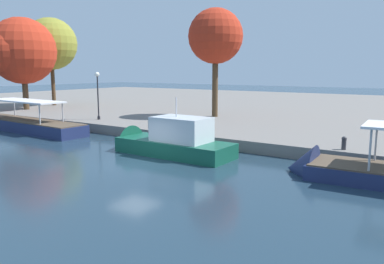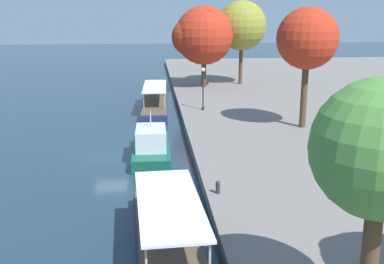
{
  "view_description": "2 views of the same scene",
  "coord_description": "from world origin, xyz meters",
  "px_view_note": "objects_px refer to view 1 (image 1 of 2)",
  "views": [
    {
      "loc": [
        14.89,
        -16.07,
        5.35
      ],
      "look_at": [
        -0.15,
        6.18,
        1.03
      ],
      "focal_mm": 36.06,
      "sensor_mm": 36.0,
      "label": 1
    },
    {
      "loc": [
        34.79,
        3.21,
        11.3
      ],
      "look_at": [
        0.66,
        6.32,
        1.97
      ],
      "focal_mm": 43.66,
      "sensor_mm": 36.0,
      "label": 2
    }
  ],
  "objects_px": {
    "tour_boat_0": "(21,126)",
    "tree_4": "(215,36)",
    "mooring_bollard_0": "(344,143)",
    "motor_yacht_1": "(167,144)",
    "lamp_post": "(98,89)",
    "tree_0": "(50,42)",
    "tree_1": "(20,51)"
  },
  "relations": [
    {
      "from": "tree_1",
      "to": "tree_4",
      "type": "xyz_separation_m",
      "value": [
        21.73,
        6.72,
        1.07
      ]
    },
    {
      "from": "tour_boat_0",
      "to": "tree_0",
      "type": "relative_size",
      "value": 1.35
    },
    {
      "from": "mooring_bollard_0",
      "to": "tree_4",
      "type": "xyz_separation_m",
      "value": [
        -14.53,
        9.77,
        7.4
      ]
    },
    {
      "from": "motor_yacht_1",
      "to": "tree_0",
      "type": "relative_size",
      "value": 0.79
    },
    {
      "from": "lamp_post",
      "to": "tree_1",
      "type": "relative_size",
      "value": 0.42
    },
    {
      "from": "motor_yacht_1",
      "to": "lamp_post",
      "type": "relative_size",
      "value": 2.01
    },
    {
      "from": "mooring_bollard_0",
      "to": "tree_1",
      "type": "height_order",
      "value": "tree_1"
    },
    {
      "from": "tree_1",
      "to": "tree_4",
      "type": "relative_size",
      "value": 1.01
    },
    {
      "from": "mooring_bollard_0",
      "to": "lamp_post",
      "type": "distance_m",
      "value": 22.46
    },
    {
      "from": "tree_0",
      "to": "tree_1",
      "type": "xyz_separation_m",
      "value": [
        2.21,
        -5.54,
        -1.36
      ]
    },
    {
      "from": "tree_0",
      "to": "tree_1",
      "type": "distance_m",
      "value": 6.12
    },
    {
      "from": "motor_yacht_1",
      "to": "tree_4",
      "type": "distance_m",
      "value": 16.33
    },
    {
      "from": "lamp_post",
      "to": "tree_0",
      "type": "relative_size",
      "value": 0.39
    },
    {
      "from": "lamp_post",
      "to": "tree_1",
      "type": "bearing_deg",
      "value": 174.38
    },
    {
      "from": "motor_yacht_1",
      "to": "tree_4",
      "type": "height_order",
      "value": "tree_4"
    },
    {
      "from": "motor_yacht_1",
      "to": "tree_1",
      "type": "height_order",
      "value": "tree_1"
    },
    {
      "from": "tree_0",
      "to": "tree_1",
      "type": "height_order",
      "value": "tree_0"
    },
    {
      "from": "motor_yacht_1",
      "to": "mooring_bollard_0",
      "type": "bearing_deg",
      "value": -158.75
    },
    {
      "from": "mooring_bollard_0",
      "to": "tree_4",
      "type": "height_order",
      "value": "tree_4"
    },
    {
      "from": "mooring_bollard_0",
      "to": "tree_4",
      "type": "relative_size",
      "value": 0.07
    },
    {
      "from": "lamp_post",
      "to": "tree_4",
      "type": "relative_size",
      "value": 0.42
    },
    {
      "from": "lamp_post",
      "to": "tree_1",
      "type": "xyz_separation_m",
      "value": [
        -14.0,
        1.38,
        3.92
      ]
    },
    {
      "from": "tree_0",
      "to": "tree_4",
      "type": "height_order",
      "value": "tree_0"
    },
    {
      "from": "tour_boat_0",
      "to": "tree_0",
      "type": "bearing_deg",
      "value": -43.85
    },
    {
      "from": "tour_boat_0",
      "to": "tree_4",
      "type": "relative_size",
      "value": 1.44
    },
    {
      "from": "motor_yacht_1",
      "to": "tree_4",
      "type": "bearing_deg",
      "value": -70.96
    },
    {
      "from": "tour_boat_0",
      "to": "mooring_bollard_0",
      "type": "xyz_separation_m",
      "value": [
        27.08,
        3.2,
        0.8
      ]
    },
    {
      "from": "tree_4",
      "to": "tour_boat_0",
      "type": "bearing_deg",
      "value": -134.07
    },
    {
      "from": "motor_yacht_1",
      "to": "lamp_post",
      "type": "xyz_separation_m",
      "value": [
        -12.23,
        5.44,
        2.95
      ]
    },
    {
      "from": "tour_boat_0",
      "to": "tree_0",
      "type": "height_order",
      "value": "tree_0"
    },
    {
      "from": "mooring_bollard_0",
      "to": "tree_0",
      "type": "xyz_separation_m",
      "value": [
        -38.47,
        8.6,
        7.7
      ]
    },
    {
      "from": "motor_yacht_1",
      "to": "lamp_post",
      "type": "bearing_deg",
      "value": -23.34
    }
  ]
}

